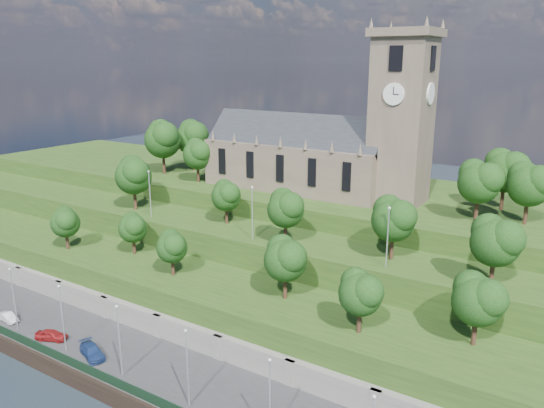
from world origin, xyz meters
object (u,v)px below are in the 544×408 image
Objects in this scene: church at (323,148)px; car_left at (51,335)px; car_right at (92,351)px; car_middle at (8,317)px.

church is 49.98m from car_left.
car_left is 7.61m from car_right.
church reaches higher than car_left.
car_right reaches higher than car_middle.
car_middle is 17.16m from car_right.
car_right is (17.16, 0.17, 0.09)m from car_middle.
car_right reaches higher than car_left.
car_middle is (-9.56, -0.02, -0.09)m from car_left.
car_left is 0.85× the size of car_right.
car_left is 1.12× the size of car_middle.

